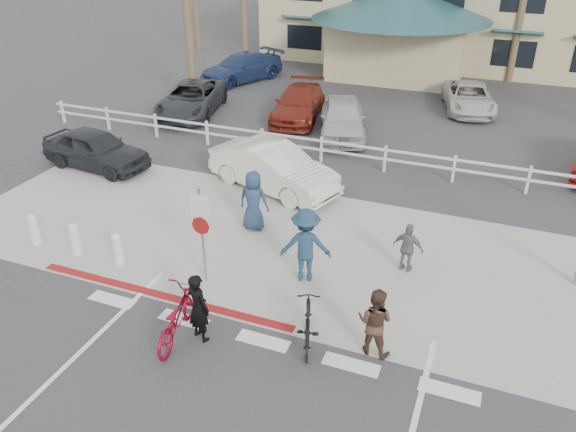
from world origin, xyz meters
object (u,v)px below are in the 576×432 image
at_px(sign_post, 202,231).
at_px(bike_red, 177,316).
at_px(bike_black, 308,324).
at_px(car_red_compact, 96,149).
at_px(car_white_sedan, 273,168).

height_order(sign_post, bike_red, sign_post).
relative_size(bike_black, car_red_compact, 0.43).
bearing_deg(car_white_sedan, sign_post, -156.29).
bearing_deg(bike_black, sign_post, -40.15).
height_order(bike_black, car_white_sedan, car_white_sedan).
relative_size(bike_red, car_red_compact, 0.51).
height_order(sign_post, car_red_compact, sign_post).
height_order(bike_black, car_red_compact, car_red_compact).
distance_m(sign_post, bike_red, 2.36).
bearing_deg(sign_post, bike_red, -77.14).
height_order(sign_post, car_white_sedan, sign_post).
bearing_deg(car_white_sedan, bike_black, -132.78).
distance_m(bike_red, bike_black, 2.86).
bearing_deg(bike_black, bike_red, -1.30).
relative_size(sign_post, bike_red, 1.38).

